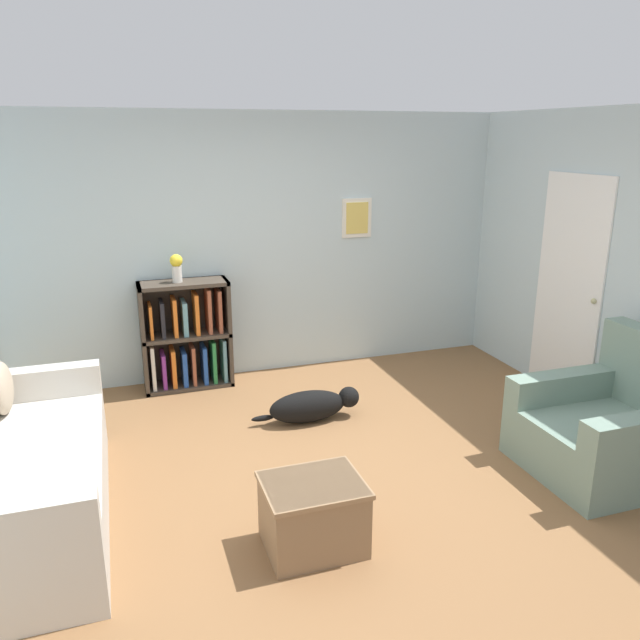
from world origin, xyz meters
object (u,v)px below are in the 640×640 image
Objects in this scene: recliner_chair at (612,427)px; vase at (177,266)px; couch at (24,478)px; bookshelf at (187,338)px; dog at (312,406)px; coffee_table at (313,513)px.

vase reaches higher than recliner_chair.
bookshelf reaches higher than couch.
bookshelf is 3.97× the size of vase.
recliner_chair is at bearing -38.47° from dog.
recliner_chair is 1.10× the size of dog.
vase is (-0.05, -0.02, 0.71)m from bookshelf.
dog is at bearing 72.44° from coffee_table.
couch is 2.31m from dog.
recliner_chair is 3.97× the size of vase.
bookshelf is at bearing 97.79° from coffee_table.
vase is at bearing 137.04° from recliner_chair.
coffee_table is at bearing -107.56° from dog.
bookshelf is 1.10× the size of dog.
vase is (-0.95, 1.14, 1.06)m from dog.
coffee_table is at bearing -82.21° from bookshelf.
dog is (0.52, 1.63, -0.09)m from coffee_table.
vase reaches higher than couch.
coffee_table is (1.63, -0.80, -0.09)m from couch.
recliner_chair is 2.35m from dog.
couch is at bearing -122.27° from bookshelf.
recliner_chair is (2.73, -2.61, -0.16)m from bookshelf.
dog is 3.61× the size of vase.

